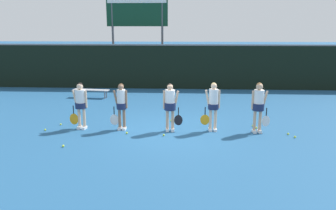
{
  "coord_description": "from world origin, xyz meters",
  "views": [
    {
      "loc": [
        0.6,
        -10.96,
        3.55
      ],
      "look_at": [
        0.01,
        0.0,
        0.92
      ],
      "focal_mm": 35.0,
      "sensor_mm": 36.0,
      "label": 1
    }
  ],
  "objects": [
    {
      "name": "player_2",
      "position": [
        0.09,
        -0.04,
        0.99
      ],
      "size": [
        0.68,
        0.39,
        1.68
      ],
      "rotation": [
        0.0,
        0.0,
        0.07
      ],
      "color": "tan",
      "rests_on": "ground_plane"
    },
    {
      "name": "tennis_ball_5",
      "position": [
        -1.37,
        -0.46,
        0.03
      ],
      "size": [
        0.07,
        0.07,
        0.07
      ],
      "primitive_type": "sphere",
      "color": "#CCE033",
      "rests_on": "ground_plane"
    },
    {
      "name": "tennis_ball_3",
      "position": [
        -3.99,
        0.41,
        0.03
      ],
      "size": [
        0.07,
        0.07,
        0.07
      ],
      "primitive_type": "sphere",
      "color": "#CCE033",
      "rests_on": "ground_plane"
    },
    {
      "name": "player_0",
      "position": [
        -3.07,
        0.05,
        0.99
      ],
      "size": [
        0.69,
        0.4,
        1.66
      ],
      "rotation": [
        0.0,
        0.0,
        -0.17
      ],
      "color": "beige",
      "rests_on": "ground_plane"
    },
    {
      "name": "scoreboard",
      "position": [
        -2.43,
        9.78,
        4.09
      ],
      "size": [
        3.79,
        0.15,
        5.3
      ],
      "color": "#515156",
      "rests_on": "ground_plane"
    },
    {
      "name": "tennis_ball_7",
      "position": [
        3.52,
        1.4,
        0.03
      ],
      "size": [
        0.06,
        0.06,
        0.06
      ],
      "primitive_type": "sphere",
      "color": "#CCE033",
      "rests_on": "ground_plane"
    },
    {
      "name": "fence_windscreen",
      "position": [
        0.0,
        7.94,
        1.3
      ],
      "size": [
        60.0,
        0.08,
        2.58
      ],
      "color": "black",
      "rests_on": "ground_plane"
    },
    {
      "name": "tennis_ball_0",
      "position": [
        -3.07,
        -1.81,
        0.04
      ],
      "size": [
        0.07,
        0.07,
        0.07
      ],
      "primitive_type": "sphere",
      "color": "#CCE033",
      "rests_on": "ground_plane"
    },
    {
      "name": "bench_courtside",
      "position": [
        -4.21,
        5.22,
        0.37
      ],
      "size": [
        1.9,
        0.57,
        0.43
      ],
      "rotation": [
        0.0,
        0.0,
        -0.11
      ],
      "color": "#B2B2B7",
      "rests_on": "ground_plane"
    },
    {
      "name": "player_4",
      "position": [
        3.08,
        -0.05,
        1.04
      ],
      "size": [
        0.66,
        0.39,
        1.73
      ],
      "rotation": [
        0.0,
        0.0,
        0.09
      ],
      "color": "tan",
      "rests_on": "ground_plane"
    },
    {
      "name": "player_1",
      "position": [
        -1.63,
        0.02,
        0.96
      ],
      "size": [
        0.64,
        0.34,
        1.65
      ],
      "rotation": [
        0.0,
        0.0,
        -0.07
      ],
      "color": "#8C664C",
      "rests_on": "ground_plane"
    },
    {
      "name": "player_3",
      "position": [
        1.56,
        0.05,
        1.0
      ],
      "size": [
        0.66,
        0.36,
        1.7
      ],
      "rotation": [
        0.0,
        0.0,
        0.04
      ],
      "color": "beige",
      "rests_on": "ground_plane"
    },
    {
      "name": "tennis_ball_6",
      "position": [
        4.08,
        -0.27,
        0.03
      ],
      "size": [
        0.06,
        0.06,
        0.06
      ],
      "primitive_type": "sphere",
      "color": "#CCE033",
      "rests_on": "ground_plane"
    },
    {
      "name": "ground_plane",
      "position": [
        0.0,
        0.0,
        0.0
      ],
      "size": [
        140.0,
        140.0,
        0.0
      ],
      "primitive_type": "plane",
      "color": "#235684"
    },
    {
      "name": "tennis_ball_9",
      "position": [
        3.15,
        0.37,
        0.03
      ],
      "size": [
        0.07,
        0.07,
        0.07
      ],
      "primitive_type": "sphere",
      "color": "#CCE033",
      "rests_on": "ground_plane"
    },
    {
      "name": "tennis_ball_1",
      "position": [
        0.07,
        1.15,
        0.03
      ],
      "size": [
        0.06,
        0.06,
        0.06
      ],
      "primitive_type": "sphere",
      "color": "#CCE033",
      "rests_on": "ground_plane"
    },
    {
      "name": "tennis_ball_8",
      "position": [
        3.08,
        0.63,
        0.03
      ],
      "size": [
        0.07,
        0.07,
        0.07
      ],
      "primitive_type": "sphere",
      "color": "#CCE033",
      "rests_on": "ground_plane"
    },
    {
      "name": "tennis_ball_4",
      "position": [
        -4.29,
        -0.27,
        0.03
      ],
      "size": [
        0.07,
        0.07,
        0.07
      ],
      "primitive_type": "sphere",
      "color": "#CCE033",
      "rests_on": "ground_plane"
    },
    {
      "name": "tennis_ball_2",
      "position": [
        -0.1,
        -0.61,
        0.03
      ],
      "size": [
        0.07,
        0.07,
        0.07
      ],
      "primitive_type": "sphere",
      "color": "#CCE033",
      "rests_on": "ground_plane"
    },
    {
      "name": "tennis_ball_10",
      "position": [
        4.21,
        -0.57,
        0.03
      ],
      "size": [
        0.07,
        0.07,
        0.07
      ],
      "primitive_type": "sphere",
      "color": "#CCE033",
      "rests_on": "ground_plane"
    }
  ]
}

